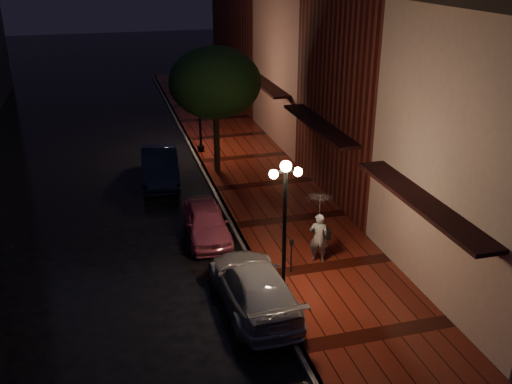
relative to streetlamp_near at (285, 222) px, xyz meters
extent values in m
plane|color=black|center=(-0.35, 5.00, -2.60)|extent=(120.00, 120.00, 0.00)
cube|color=#4A140D|center=(1.90, 5.00, -2.53)|extent=(4.50, 60.00, 0.15)
cube|color=#595451|center=(-0.35, 5.00, -2.53)|extent=(0.25, 60.00, 0.15)
cube|color=#511914|center=(6.65, 7.00, 2.90)|extent=(5.00, 8.00, 11.00)
cube|color=#8C5951|center=(6.65, 15.00, 1.90)|extent=(5.00, 8.00, 9.00)
cube|color=#511914|center=(6.65, 25.00, 2.40)|extent=(5.00, 12.00, 10.00)
cylinder|color=black|center=(0.00, 0.00, -0.45)|extent=(0.12, 0.12, 4.00)
cylinder|color=black|center=(0.00, 0.00, -2.30)|extent=(0.36, 0.36, 0.30)
cube|color=black|center=(0.00, 0.00, 1.55)|extent=(0.70, 0.08, 0.08)
sphere|color=#E6C88A|center=(0.00, 0.00, 1.70)|extent=(0.32, 0.32, 0.32)
sphere|color=#E6C88A|center=(-0.35, 0.00, 1.50)|extent=(0.26, 0.26, 0.26)
sphere|color=#E6C88A|center=(0.35, 0.00, 1.50)|extent=(0.26, 0.26, 0.26)
cylinder|color=black|center=(0.00, 14.00, -0.45)|extent=(0.12, 0.12, 4.00)
cylinder|color=black|center=(0.00, 14.00, -2.30)|extent=(0.36, 0.36, 0.30)
cube|color=black|center=(0.00, 14.00, 1.55)|extent=(0.70, 0.08, 0.08)
sphere|color=#E6C88A|center=(0.00, 14.00, 1.70)|extent=(0.32, 0.32, 0.32)
sphere|color=#E6C88A|center=(-0.35, 14.00, 1.50)|extent=(0.26, 0.26, 0.26)
sphere|color=#E6C88A|center=(0.35, 14.00, 1.50)|extent=(0.26, 0.26, 0.26)
cylinder|color=black|center=(0.25, 11.00, -0.85)|extent=(0.28, 0.28, 3.20)
ellipsoid|color=black|center=(0.25, 11.00, 1.75)|extent=(4.16, 4.16, 3.20)
sphere|color=black|center=(0.95, 11.60, 1.15)|extent=(1.80, 1.80, 1.80)
sphere|color=black|center=(-0.35, 10.30, 1.25)|extent=(1.80, 1.80, 1.80)
imported|color=#BE4E69|center=(-1.48, 4.58, -1.97)|extent=(1.60, 3.73, 1.26)
imported|color=black|center=(-2.47, 10.66, -1.84)|extent=(1.96, 4.70, 1.51)
imported|color=#94939A|center=(-0.95, -0.13, -1.91)|extent=(2.08, 4.83, 1.38)
imported|color=white|center=(1.75, 1.67, -1.58)|extent=(0.75, 0.64, 1.74)
imported|color=silver|center=(1.75, 1.67, -0.48)|extent=(1.01, 1.03, 0.93)
cylinder|color=black|center=(1.75, 1.67, -1.18)|extent=(0.02, 0.02, 1.39)
cube|color=black|center=(2.04, 1.62, -1.47)|extent=(0.14, 0.32, 0.35)
cylinder|color=black|center=(0.65, 1.21, -1.95)|extent=(0.05, 0.05, 1.00)
cube|color=black|center=(0.65, 1.21, -1.36)|extent=(0.13, 0.11, 0.20)
camera|label=1|loc=(-4.66, -13.95, 7.13)|focal=40.00mm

